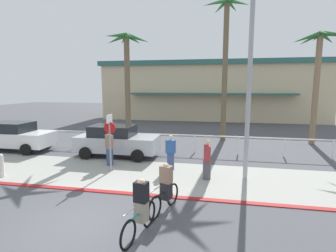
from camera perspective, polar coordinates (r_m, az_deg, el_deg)
The scene contains 18 objects.
ground_plane at distance 17.05m, azimuth -1.76°, elevation -4.18°, with size 80.00×80.00×0.00m, color #4C4C51.
sidewalk_strip at distance 11.67m, azimuth -8.14°, elevation -10.29°, with size 44.00×4.00×0.02m, color #9E9E93.
curb_paint at distance 9.93m, azimuth -12.01°, elevation -13.83°, with size 44.00×0.24×0.03m, color maroon.
building_backdrop at distance 32.51m, azimuth 9.38°, elevation 7.65°, with size 24.99×9.96×6.54m.
rail_fence at distance 15.45m, azimuth -3.00°, elevation -2.33°, with size 24.02×0.08×1.04m.
stop_sign_bike_lane at distance 11.79m, azimuth -12.49°, elevation -1.84°, with size 0.52×0.56×2.56m.
bollard_1 at distance 13.10m, azimuth -32.44°, elevation -7.17°, with size 0.20×0.20×1.00m.
streetlight_curb at distance 10.60m, azimuth 17.42°, elevation 10.94°, with size 0.24×2.54×7.50m.
palm_tree_1 at distance 17.73m, azimuth -8.92°, elevation 13.22°, with size 2.90×3.31×7.18m.
palm_tree_2 at distance 18.95m, azimuth 12.41°, elevation 17.29°, with size 3.10×3.20×9.54m.
palm_tree_3 at distance 19.51m, azimuth 29.87°, elevation 12.51°, with size 3.37×2.78×7.20m.
car_white_0 at distance 17.95m, azimuth -30.32°, elevation -1.89°, with size 4.40×2.02×1.69m.
car_silver_1 at distance 14.48m, azimuth -11.12°, elevation -3.12°, with size 4.40×2.02×1.69m.
cyclist_black_0 at distance 8.22m, azimuth -0.57°, elevation -13.40°, with size 0.61×1.75×1.50m.
cyclist_teal_1 at distance 7.02m, azimuth -5.97°, elevation -17.43°, with size 0.43×1.80×1.50m.
pedestrian_0 at distance 12.89m, azimuth -12.56°, elevation -4.86°, with size 0.47×0.46×1.75m.
pedestrian_1 at distance 11.95m, azimuth 0.57°, elevation -6.06°, with size 0.44×0.38×1.62m.
pedestrian_2 at distance 10.84m, azimuth 8.44°, elevation -7.59°, with size 0.35×0.42×1.66m.
Camera 1 is at (3.67, -6.22, 3.77)m, focal length 28.11 mm.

